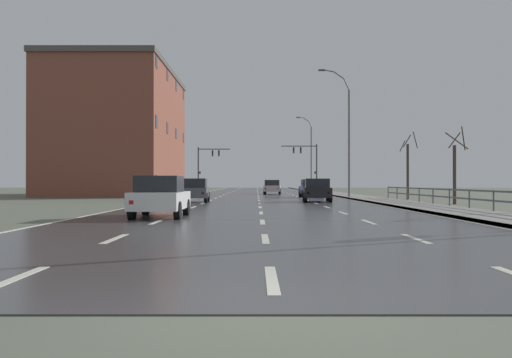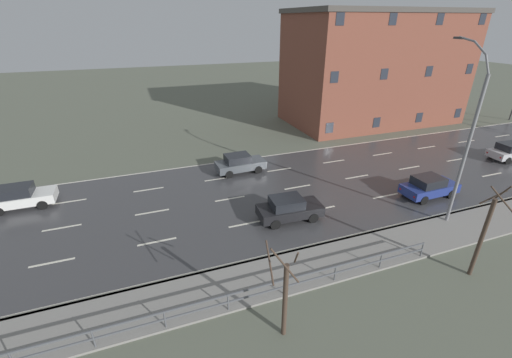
% 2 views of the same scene
% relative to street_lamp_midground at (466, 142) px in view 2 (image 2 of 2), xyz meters
% --- Properties ---
extents(ground_plane, '(160.00, 160.00, 0.12)m').
position_rel_street_lamp_midground_xyz_m(ground_plane, '(-7.43, 6.86, -5.34)').
color(ground_plane, '#5B6051').
extents(guardrail, '(0.07, 32.35, 1.00)m').
position_rel_street_lamp_midground_xyz_m(guardrail, '(2.42, -20.43, -4.58)').
color(guardrail, '#515459').
rests_on(guardrail, ground).
extents(street_lamp_midground, '(2.68, 0.24, 10.83)m').
position_rel_street_lamp_midground_xyz_m(street_lamp_midground, '(0.00, 0.00, 0.00)').
color(street_lamp_midground, slate).
rests_on(street_lamp_midground, ground).
extents(car_mid_centre, '(1.90, 4.13, 1.57)m').
position_rel_street_lamp_midground_xyz_m(car_mid_centre, '(-2.89, 1.48, -4.48)').
color(car_mid_centre, navy).
rests_on(car_mid_centre, ground).
extents(car_distant, '(2.02, 4.19, 1.57)m').
position_rel_street_lamp_midground_xyz_m(car_distant, '(-3.55, -9.32, -4.48)').
color(car_distant, black).
rests_on(car_distant, ground).
extents(car_near_left, '(2.03, 4.20, 1.57)m').
position_rel_street_lamp_midground_xyz_m(car_near_left, '(-5.86, 14.11, -4.48)').
color(car_near_left, '#B7B7BC').
rests_on(car_near_left, ground).
extents(car_near_right, '(1.94, 4.15, 1.57)m').
position_rel_street_lamp_midground_xyz_m(car_near_right, '(-11.69, -10.04, -4.48)').
color(car_near_right, '#474C51').
rests_on(car_near_right, ground).
extents(car_far_left, '(1.85, 4.11, 1.57)m').
position_rel_street_lamp_midground_xyz_m(car_far_left, '(-11.23, -25.79, -4.48)').
color(car_far_left, silver).
rests_on(car_far_left, ground).
extents(brick_building, '(10.95, 20.75, 12.82)m').
position_rel_street_lamp_midground_xyz_m(brick_building, '(-21.61, 10.27, 1.13)').
color(brick_building, brown).
rests_on(brick_building, ground).
extents(bare_tree_mid, '(1.49, 1.24, 4.63)m').
position_rel_street_lamp_midground_xyz_m(bare_tree_mid, '(4.31, -13.27, -3.23)').
color(bare_tree_mid, '#423328').
rests_on(bare_tree_mid, ground).
extents(bare_tree_far, '(1.50, 1.60, 5.25)m').
position_rel_street_lamp_midground_xyz_m(bare_tree_far, '(4.30, -2.92, -2.88)').
color(bare_tree_far, '#423328').
rests_on(bare_tree_far, ground).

